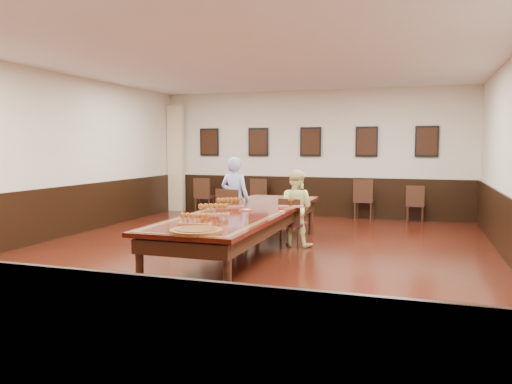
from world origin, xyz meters
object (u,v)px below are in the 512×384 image
(chair_woman, at_px, (293,222))
(conference_table, at_px, (246,218))
(chair_man, at_px, (232,215))
(carved_platter, at_px, (196,231))
(person_woman, at_px, (295,208))
(person_man, at_px, (235,199))
(spare_chair_b, at_px, (259,196))
(spare_chair_c, at_px, (364,199))
(spare_chair_d, at_px, (416,204))
(spare_chair_a, at_px, (204,196))

(chair_woman, xyz_separation_m, conference_table, (-0.55, -0.94, 0.17))
(chair_man, xyz_separation_m, carved_platter, (0.82, -3.35, 0.28))
(chair_man, xyz_separation_m, person_woman, (1.24, -0.10, 0.19))
(person_woman, bearing_deg, person_man, -0.22)
(chair_woman, height_order, spare_chair_b, spare_chair_b)
(chair_man, xyz_separation_m, spare_chair_b, (-0.66, 3.70, -0.03))
(chair_man, distance_m, spare_chair_c, 4.11)
(chair_man, distance_m, person_woman, 1.26)
(spare_chair_b, bearing_deg, spare_chair_d, 165.02)
(spare_chair_c, relative_size, person_man, 0.63)
(chair_woman, distance_m, spare_chair_a, 4.83)
(spare_chair_b, bearing_deg, person_man, 88.51)
(chair_woman, height_order, conference_table, chair_woman)
(chair_man, bearing_deg, spare_chair_a, -51.62)
(spare_chair_b, distance_m, spare_chair_d, 3.94)
(chair_woman, distance_m, spare_chair_d, 4.22)
(chair_woman, distance_m, person_woman, 0.26)
(spare_chair_b, bearing_deg, person_woman, 104.54)
(spare_chair_a, xyz_separation_m, spare_chair_d, (5.34, 0.17, -0.04))
(chair_woman, xyz_separation_m, spare_chair_a, (-3.30, 3.52, 0.04))
(spare_chair_a, distance_m, spare_chair_b, 1.46)
(chair_man, bearing_deg, person_woman, -178.04)
(person_man, distance_m, conference_table, 1.41)
(spare_chair_b, distance_m, person_woman, 4.26)
(person_woman, height_order, conference_table, person_woman)
(spare_chair_b, bearing_deg, chair_man, 88.03)
(person_woman, bearing_deg, spare_chair_a, -36.80)
(spare_chair_d, relative_size, person_woman, 0.64)
(spare_chair_c, xyz_separation_m, conference_table, (-1.40, -4.67, 0.12))
(chair_man, bearing_deg, conference_table, 127.48)
(spare_chair_d, xyz_separation_m, carved_platter, (-2.45, -6.85, 0.34))
(spare_chair_b, relative_size, carved_platter, 1.24)
(spare_chair_d, bearing_deg, carved_platter, 75.16)
(chair_woman, height_order, person_woman, person_woman)
(spare_chair_a, xyz_separation_m, person_woman, (3.32, -3.43, 0.21))
(person_man, bearing_deg, spare_chair_b, -72.88)
(conference_table, bearing_deg, spare_chair_c, 73.34)
(person_woman, bearing_deg, spare_chair_b, -54.18)
(conference_table, bearing_deg, chair_woman, 59.45)
(person_man, bearing_deg, chair_man, 90.00)
(chair_man, bearing_deg, chair_woman, 177.69)
(chair_man, relative_size, spare_chair_a, 1.04)
(spare_chair_a, bearing_deg, conference_table, 116.54)
(conference_table, bearing_deg, person_woman, 61.10)
(person_man, distance_m, person_woman, 1.25)
(spare_chair_b, height_order, spare_chair_c, spare_chair_c)
(chair_man, relative_size, person_man, 0.63)
(carved_platter, bearing_deg, spare_chair_a, 113.39)
(chair_man, height_order, chair_woman, chair_man)
(chair_man, xyz_separation_m, conference_table, (0.68, -1.13, 0.11))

